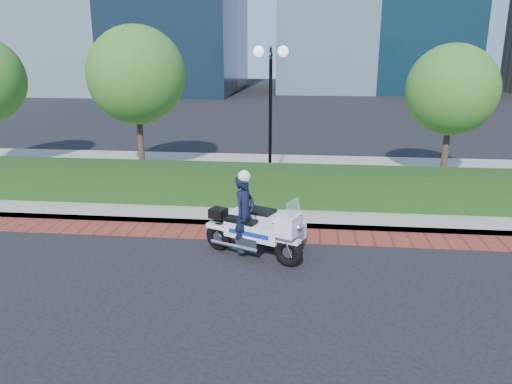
# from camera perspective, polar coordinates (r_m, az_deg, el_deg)

# --- Properties ---
(ground) EXTENTS (120.00, 120.00, 0.00)m
(ground) POSITION_cam_1_polar(r_m,az_deg,el_deg) (10.82, -6.02, -7.48)
(ground) COLOR black
(ground) RESTS_ON ground
(brick_strip) EXTENTS (60.00, 1.00, 0.01)m
(brick_strip) POSITION_cam_1_polar(r_m,az_deg,el_deg) (12.18, -4.56, -4.62)
(brick_strip) COLOR maroon
(brick_strip) RESTS_ON ground
(sidewalk) EXTENTS (60.00, 8.00, 0.15)m
(sidewalk) POSITION_cam_1_polar(r_m,az_deg,el_deg) (16.38, -1.68, 1.21)
(sidewalk) COLOR gray
(sidewalk) RESTS_ON ground
(hedge_main) EXTENTS (18.00, 1.20, 1.00)m
(hedge_main) POSITION_cam_1_polar(r_m,az_deg,el_deg) (13.94, -3.04, 0.93)
(hedge_main) COLOR black
(hedge_main) RESTS_ON sidewalk
(lamppost) EXTENTS (1.02, 0.70, 4.21)m
(lamppost) POSITION_cam_1_polar(r_m,az_deg,el_deg) (14.97, 1.67, 11.01)
(lamppost) COLOR black
(lamppost) RESTS_ON sidewalk
(tree_b) EXTENTS (3.20, 3.20, 4.89)m
(tree_b) POSITION_cam_1_polar(r_m,az_deg,el_deg) (17.15, -13.51, 12.85)
(tree_b) COLOR #332319
(tree_b) RESTS_ON sidewalk
(tree_c) EXTENTS (2.80, 2.80, 4.30)m
(tree_c) POSITION_cam_1_polar(r_m,az_deg,el_deg) (16.78, 21.48, 10.79)
(tree_c) COLOR #332319
(tree_c) RESTS_ON sidewalk
(police_motorcycle) EXTENTS (2.22, 2.11, 1.90)m
(police_motorcycle) POSITION_cam_1_polar(r_m,az_deg,el_deg) (10.84, 0.03, -3.63)
(police_motorcycle) COLOR black
(police_motorcycle) RESTS_ON ground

